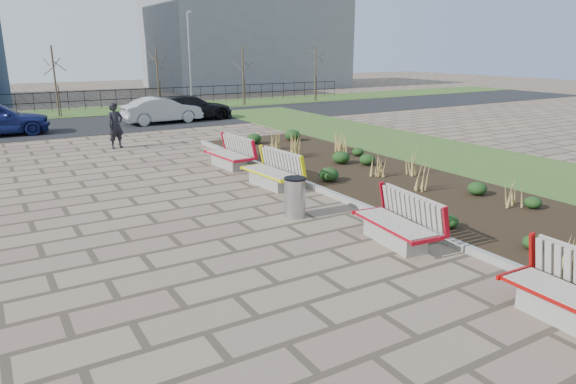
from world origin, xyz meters
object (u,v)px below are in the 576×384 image
car_black (191,108)px  lamp_east (190,62)px  pedestrian (116,125)px  bench_b (395,221)px  bench_a (575,294)px  car_silver (162,110)px  bench_c (270,170)px  bench_d (228,153)px  litter_bin (295,198)px

car_black → lamp_east: size_ratio=0.76×
pedestrian → bench_b: bearing=-98.4°
car_black → lamp_east: bearing=-16.3°
car_black → lamp_east: 5.57m
bench_a → car_silver: (1.38, 23.36, 0.20)m
bench_c → lamp_east: 20.30m
bench_b → bench_d: same height
bench_b → lamp_east: lamp_east is taller
litter_bin → car_black: 17.96m
bench_b → bench_c: bearing=96.0°
bench_a → car_black: car_black is taller
bench_c → lamp_east: (5.00, 19.51, 2.54)m
bench_c → pedestrian: (-2.41, 8.36, 0.42)m
bench_a → car_silver: size_ratio=0.51×
bench_b → car_black: bearing=87.0°
bench_a → litter_bin: size_ratio=2.22×
litter_bin → pedestrian: (-1.57, 11.07, 0.45)m
bench_b → pedestrian: size_ratio=1.14×
bench_c → bench_d: same height
litter_bin → bench_a: bearing=-82.4°
car_black → litter_bin: bearing=171.7°
bench_a → car_black: (3.19, 23.83, 0.18)m
bench_c → litter_bin: (-0.84, -2.72, -0.03)m
bench_c → litter_bin: bench_c is taller
bench_a → lamp_east: 29.10m
bench_a → bench_d: (0.00, 11.96, 0.00)m
bench_a → lamp_east: (5.00, 28.55, 2.54)m
litter_bin → car_black: bearing=77.0°
car_silver → litter_bin: bearing=169.6°
bench_d → bench_a: bearing=-94.5°
bench_b → litter_bin: bench_b is taller
bench_d → pedestrian: (-2.41, 5.44, 0.42)m
pedestrian → car_black: pedestrian is taller
litter_bin → pedestrian: pedestrian is taller
bench_c → bench_d: size_ratio=1.00×
car_black → lamp_east: lamp_east is taller
bench_d → lamp_east: lamp_east is taller
pedestrian → car_black: (5.60, 6.43, -0.24)m
litter_bin → lamp_east: size_ratio=0.16×
bench_a → pedestrian: bearing=99.5°
bench_c → lamp_east: lamp_east is taller
car_silver → pedestrian: bearing=144.6°
bench_a → litter_bin: 6.38m
bench_b → bench_d: 8.18m
pedestrian → car_silver: (3.78, 5.96, -0.22)m
bench_d → litter_bin: bearing=-103.0°
bench_c → bench_b: bearing=-95.0°
bench_b → pedestrian: 13.84m
bench_a → litter_bin: bearing=99.2°
bench_b → pedestrian: (-2.41, 13.62, 0.42)m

